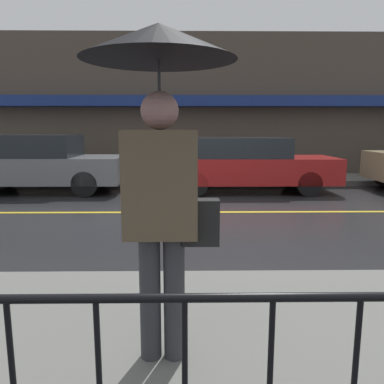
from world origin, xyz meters
name	(u,v)px	position (x,y,z in m)	size (l,w,h in m)	color
ground_plane	(211,212)	(0.00, 0.00, 0.00)	(80.00, 80.00, 0.00)	#262628
sidewalk_near	(254,353)	(0.00, -4.98, 0.07)	(28.00, 2.86, 0.14)	slate
sidewalk_far	(202,179)	(0.00, 4.58, 0.07)	(28.00, 2.06, 0.14)	slate
lane_marking	(211,212)	(0.00, 0.00, 0.00)	(25.20, 0.12, 0.01)	gold
building_storefront	(201,106)	(0.00, 5.73, 2.45)	(28.00, 0.85, 4.89)	#4C4238
railing_foreground	(312,377)	(0.00, -6.16, 0.73)	(12.00, 0.04, 0.94)	black
pedestrian	(161,116)	(-0.65, -5.12, 1.77)	(0.95, 0.95, 2.17)	#333338
car_grey	(39,163)	(-4.44, 2.56, 0.77)	(4.35, 1.75, 1.53)	slate
car_red	(246,164)	(1.11, 2.56, 0.74)	(4.63, 1.74, 1.45)	maroon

